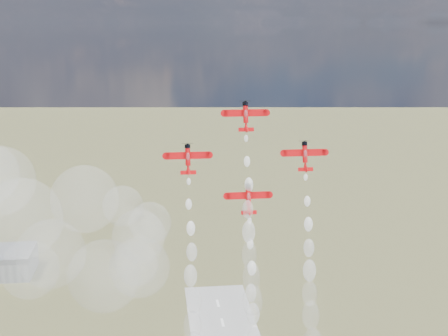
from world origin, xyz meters
The scene contains 8 objects.
plane_lead centered at (-5.03, 12.03, 108.68)m, with size 11.16×4.39×7.80m.
plane_left centered at (-20.37, 9.13, 98.35)m, with size 11.16×4.39×7.80m.
plane_right centered at (10.31, 9.13, 98.35)m, with size 11.16×4.39×7.80m.
plane_slot centered at (-5.03, 6.22, 88.01)m, with size 11.16×4.39×7.80m.
smoke_trail_lead centered at (-5.03, 1.28, 70.68)m, with size 5.10×14.63×43.38m.
smoke_trail_left centered at (-20.21, -1.69, 60.07)m, with size 5.11×15.08×43.45m.
smoke_trail_right centered at (10.41, -1.64, 60.04)m, with size 5.10×15.18×44.55m.
drifted_smoke_cloud centered at (-53.84, 24.77, 74.17)m, with size 59.60×42.97×52.02m.
Camera 1 is at (-29.16, -146.81, 132.17)m, focal length 50.00 mm.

